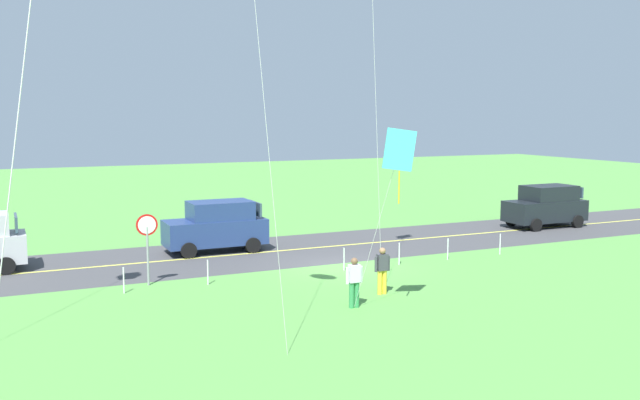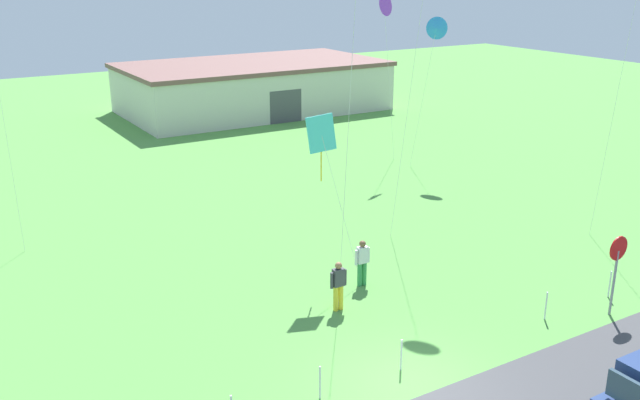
{
  "view_description": "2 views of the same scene",
  "coord_description": "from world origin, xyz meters",
  "px_view_note": "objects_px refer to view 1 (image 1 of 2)",
  "views": [
    {
      "loc": [
        12.21,
        24.56,
        6.06
      ],
      "look_at": [
        1.53,
        1.29,
        2.9
      ],
      "focal_mm": 39.25,
      "sensor_mm": 36.0,
      "label": 1
    },
    {
      "loc": [
        -10.07,
        -12.16,
        10.17
      ],
      "look_at": [
        -0.28,
        3.99,
        3.88
      ],
      "focal_mm": 39.81,
      "sensor_mm": 36.0,
      "label": 2
    }
  ],
  "objects_px": {
    "stop_sign": "(147,235)",
    "person_adult_near": "(382,269)",
    "car_suv_foreground": "(217,226)",
    "car_parked_west_far": "(546,206)",
    "person_adult_companion": "(354,281)",
    "kite_blue_mid": "(399,153)"
  },
  "relations": [
    {
      "from": "car_parked_west_far",
      "to": "person_adult_near",
      "type": "bearing_deg",
      "value": 29.99
    },
    {
      "from": "car_parked_west_far",
      "to": "kite_blue_mid",
      "type": "bearing_deg",
      "value": 34.86
    },
    {
      "from": "stop_sign",
      "to": "person_adult_near",
      "type": "bearing_deg",
      "value": 146.73
    },
    {
      "from": "car_suv_foreground",
      "to": "car_parked_west_far",
      "type": "relative_size",
      "value": 1.0
    },
    {
      "from": "person_adult_near",
      "to": "kite_blue_mid",
      "type": "relative_size",
      "value": 0.28
    },
    {
      "from": "stop_sign",
      "to": "kite_blue_mid",
      "type": "relative_size",
      "value": 0.45
    },
    {
      "from": "stop_sign",
      "to": "car_parked_west_far",
      "type": "bearing_deg",
      "value": -169.32
    },
    {
      "from": "stop_sign",
      "to": "kite_blue_mid",
      "type": "height_order",
      "value": "kite_blue_mid"
    },
    {
      "from": "car_suv_foreground",
      "to": "person_adult_companion",
      "type": "relative_size",
      "value": 2.75
    },
    {
      "from": "car_suv_foreground",
      "to": "person_adult_near",
      "type": "bearing_deg",
      "value": 107.43
    },
    {
      "from": "stop_sign",
      "to": "kite_blue_mid",
      "type": "xyz_separation_m",
      "value": [
        -6.09,
        6.95,
        3.13
      ]
    },
    {
      "from": "stop_sign",
      "to": "person_adult_companion",
      "type": "xyz_separation_m",
      "value": [
        -5.32,
        5.64,
        -0.94
      ]
    },
    {
      "from": "person_adult_near",
      "to": "person_adult_companion",
      "type": "xyz_separation_m",
      "value": [
        1.63,
        1.08,
        0.0
      ]
    },
    {
      "from": "person_adult_near",
      "to": "kite_blue_mid",
      "type": "bearing_deg",
      "value": 154.36
    },
    {
      "from": "person_adult_near",
      "to": "car_parked_west_far",
      "type": "bearing_deg",
      "value": -66.15
    },
    {
      "from": "car_parked_west_far",
      "to": "car_suv_foreground",
      "type": "bearing_deg",
      "value": -2.48
    },
    {
      "from": "car_suv_foreground",
      "to": "stop_sign",
      "type": "distance_m",
      "value": 6.36
    },
    {
      "from": "car_suv_foreground",
      "to": "car_parked_west_far",
      "type": "distance_m",
      "value": 18.09
    },
    {
      "from": "person_adult_companion",
      "to": "car_parked_west_far",
      "type": "bearing_deg",
      "value": 39.8
    },
    {
      "from": "car_suv_foreground",
      "to": "stop_sign",
      "type": "height_order",
      "value": "stop_sign"
    },
    {
      "from": "car_suv_foreground",
      "to": "person_adult_companion",
      "type": "xyz_separation_m",
      "value": [
        -1.35,
        10.57,
        -0.29
      ]
    },
    {
      "from": "person_adult_near",
      "to": "person_adult_companion",
      "type": "relative_size",
      "value": 1.0
    }
  ]
}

